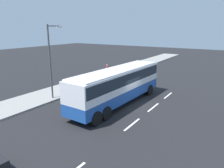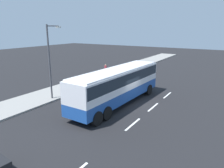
% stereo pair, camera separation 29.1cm
% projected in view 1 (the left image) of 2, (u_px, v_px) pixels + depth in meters
% --- Properties ---
extents(ground_plane, '(120.00, 120.00, 0.00)m').
position_uv_depth(ground_plane, '(131.00, 105.00, 19.88)').
color(ground_plane, black).
extents(sidewalk_curb, '(80.00, 4.00, 0.15)m').
position_uv_depth(sidewalk_curb, '(63.00, 90.00, 24.39)').
color(sidewalk_curb, gray).
rests_on(sidewalk_curb, ground_plane).
extents(lane_centreline, '(22.55, 0.16, 0.01)m').
position_uv_depth(lane_centreline, '(124.00, 131.00, 14.80)').
color(lane_centreline, white).
rests_on(lane_centreline, ground_plane).
extents(coach_bus, '(11.88, 3.04, 3.34)m').
position_uv_depth(coach_bus, '(118.00, 83.00, 19.48)').
color(coach_bus, '#1E4C9E').
rests_on(coach_bus, ground_plane).
extents(pedestrian_near_curb, '(0.32, 0.32, 1.58)m').
position_uv_depth(pedestrian_near_curb, '(107.00, 69.00, 31.55)').
color(pedestrian_near_curb, brown).
rests_on(pedestrian_near_curb, sidewalk_curb).
extents(street_lamp, '(1.79, 0.24, 7.10)m').
position_uv_depth(street_lamp, '(51.00, 57.00, 20.47)').
color(street_lamp, '#47474C').
rests_on(street_lamp, sidewalk_curb).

